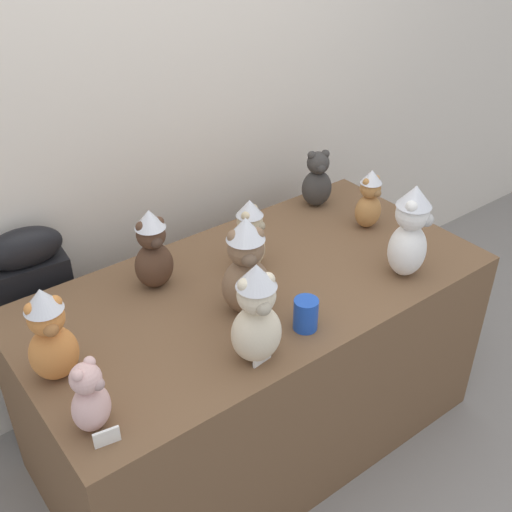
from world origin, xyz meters
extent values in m
plane|color=gray|center=(0.00, 0.00, 0.00)|extent=(10.00, 10.00, 0.00)
cube|color=silver|center=(0.00, 0.92, 1.30)|extent=(7.00, 0.08, 2.60)
cube|color=brown|center=(0.00, 0.25, 0.38)|extent=(1.69, 0.85, 0.77)
cube|color=black|center=(-0.62, 0.80, 0.41)|extent=(0.29, 0.15, 0.81)
ellipsoid|color=black|center=(-0.62, 0.80, 0.88)|extent=(0.29, 0.15, 0.15)
ellipsoid|color=beige|center=(-0.23, -0.06, 0.86)|extent=(0.18, 0.16, 0.19)
sphere|color=beige|center=(-0.23, -0.06, 1.00)|extent=(0.11, 0.11, 0.11)
sphere|color=beige|center=(-0.27, -0.05, 1.05)|extent=(0.04, 0.04, 0.04)
sphere|color=beige|center=(-0.20, -0.06, 1.05)|extent=(0.04, 0.04, 0.04)
sphere|color=#ABA08A|center=(-0.24, -0.10, 0.99)|extent=(0.05, 0.05, 0.05)
cone|color=silver|center=(-0.23, -0.06, 1.07)|extent=(0.12, 0.12, 0.07)
ellipsoid|color=#4C3323|center=(-0.29, 0.46, 0.85)|extent=(0.15, 0.13, 0.17)
sphere|color=#4C3323|center=(-0.29, 0.46, 0.98)|extent=(0.10, 0.10, 0.10)
sphere|color=#4C3323|center=(-0.32, 0.46, 1.02)|extent=(0.04, 0.04, 0.04)
sphere|color=#4C3323|center=(-0.25, 0.46, 1.02)|extent=(0.04, 0.04, 0.04)
sphere|color=#412E23|center=(-0.29, 0.42, 0.97)|extent=(0.04, 0.04, 0.04)
cone|color=silver|center=(-0.29, 0.46, 1.04)|extent=(0.11, 0.11, 0.07)
ellipsoid|color=#B27A42|center=(0.61, 0.30, 0.84)|extent=(0.11, 0.10, 0.14)
sphere|color=#B27A42|center=(0.61, 0.30, 0.94)|extent=(0.08, 0.08, 0.08)
sphere|color=#B27A42|center=(0.58, 0.30, 0.97)|extent=(0.03, 0.03, 0.03)
sphere|color=#B27A42|center=(0.64, 0.30, 0.97)|extent=(0.03, 0.03, 0.03)
sphere|color=olive|center=(0.61, 0.27, 0.93)|extent=(0.04, 0.04, 0.04)
cone|color=silver|center=(0.61, 0.30, 0.99)|extent=(0.09, 0.09, 0.05)
ellipsoid|color=#7F6047|center=(-0.11, 0.15, 0.87)|extent=(0.20, 0.19, 0.20)
sphere|color=#7F6047|center=(-0.11, 0.15, 1.01)|extent=(0.12, 0.12, 0.12)
sphere|color=#7F6047|center=(-0.15, 0.17, 1.06)|extent=(0.04, 0.04, 0.04)
sphere|color=#7F6047|center=(-0.08, 0.14, 1.06)|extent=(0.04, 0.04, 0.04)
sphere|color=brown|center=(-0.14, 0.11, 1.00)|extent=(0.05, 0.05, 0.05)
cone|color=silver|center=(-0.11, 0.15, 1.08)|extent=(0.13, 0.13, 0.08)
ellipsoid|color=#383533|center=(0.57, 0.56, 0.85)|extent=(0.16, 0.15, 0.16)
sphere|color=#383533|center=(0.57, 0.56, 0.97)|extent=(0.10, 0.10, 0.10)
sphere|color=#383533|center=(0.54, 0.58, 1.00)|extent=(0.04, 0.04, 0.04)
sphere|color=#383533|center=(0.59, 0.55, 1.00)|extent=(0.04, 0.04, 0.04)
sphere|color=#32302E|center=(0.55, 0.53, 0.96)|extent=(0.04, 0.04, 0.04)
ellipsoid|color=#CCB78E|center=(0.05, 0.35, 0.85)|extent=(0.16, 0.15, 0.16)
sphere|color=#CCB78E|center=(0.05, 0.35, 0.96)|extent=(0.09, 0.09, 0.09)
sphere|color=#CCB78E|center=(0.02, 0.34, 1.00)|extent=(0.04, 0.04, 0.04)
sphere|color=#CCB78E|center=(0.08, 0.37, 1.00)|extent=(0.04, 0.04, 0.04)
sphere|color=#9D8E71|center=(0.07, 0.32, 0.95)|extent=(0.04, 0.04, 0.04)
cone|color=silver|center=(0.05, 0.35, 1.02)|extent=(0.10, 0.10, 0.06)
ellipsoid|color=white|center=(0.48, -0.02, 0.87)|extent=(0.20, 0.19, 0.20)
sphere|color=white|center=(0.48, -0.02, 1.01)|extent=(0.12, 0.12, 0.12)
sphere|color=white|center=(0.44, -0.04, 1.06)|extent=(0.04, 0.04, 0.04)
sphere|color=white|center=(0.51, 0.00, 1.06)|extent=(0.04, 0.04, 0.04)
sphere|color=#B4B3AF|center=(0.50, -0.06, 1.00)|extent=(0.05, 0.05, 0.05)
cone|color=silver|center=(0.48, -0.02, 1.08)|extent=(0.12, 0.12, 0.08)
ellipsoid|color=beige|center=(-0.74, -0.01, 0.84)|extent=(0.15, 0.14, 0.14)
sphere|color=beige|center=(-0.74, -0.01, 0.94)|extent=(0.08, 0.08, 0.08)
sphere|color=beige|center=(-0.76, -0.02, 0.97)|extent=(0.03, 0.03, 0.03)
sphere|color=beige|center=(-0.72, 0.01, 0.97)|extent=(0.03, 0.03, 0.03)
sphere|color=#A88783|center=(-0.72, -0.04, 0.93)|extent=(0.04, 0.04, 0.04)
ellipsoid|color=#D17F3D|center=(-0.74, 0.24, 0.85)|extent=(0.16, 0.14, 0.18)
sphere|color=#D17F3D|center=(-0.74, 0.24, 0.98)|extent=(0.11, 0.11, 0.11)
sphere|color=#D17F3D|center=(-0.77, 0.24, 1.03)|extent=(0.04, 0.04, 0.04)
sphere|color=#D17F3D|center=(-0.71, 0.23, 1.03)|extent=(0.04, 0.04, 0.04)
sphere|color=#A06536|center=(-0.75, 0.19, 0.97)|extent=(0.04, 0.04, 0.04)
cone|color=silver|center=(-0.74, 0.24, 1.05)|extent=(0.11, 0.11, 0.07)
cylinder|color=blue|center=(-0.02, -0.04, 0.82)|extent=(0.08, 0.08, 0.11)
cube|color=white|center=(-0.23, -0.08, 0.79)|extent=(0.07, 0.02, 0.05)
cube|color=white|center=(-0.74, -0.08, 0.79)|extent=(0.07, 0.02, 0.05)
camera|label=1|loc=(-1.10, -1.19, 2.07)|focal=43.99mm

